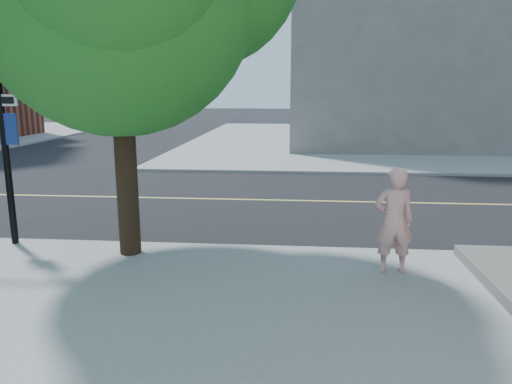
# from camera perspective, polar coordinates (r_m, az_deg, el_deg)

# --- Properties ---
(ground) EXTENTS (140.00, 140.00, 0.00)m
(ground) POSITION_cam_1_polar(r_m,az_deg,el_deg) (11.23, -24.36, -5.58)
(ground) COLOR black
(ground) RESTS_ON ground
(road_ew) EXTENTS (140.00, 9.00, 0.01)m
(road_ew) POSITION_cam_1_polar(r_m,az_deg,el_deg) (15.17, -16.14, -0.58)
(road_ew) COLOR black
(road_ew) RESTS_ON ground
(sidewalk_ne) EXTENTS (29.00, 25.00, 0.12)m
(sidewalk_ne) POSITION_cam_1_polar(r_m,az_deg,el_deg) (31.98, 19.69, 5.70)
(sidewalk_ne) COLOR gray
(sidewalk_ne) RESTS_ON ground
(filler_ne) EXTENTS (18.00, 16.00, 14.00)m
(filler_ne) POSITION_cam_1_polar(r_m,az_deg,el_deg) (32.68, 21.27, 18.14)
(filler_ne) COLOR slate
(filler_ne) RESTS_ON sidewalk_ne
(man_on_phone) EXTENTS (0.68, 0.46, 1.81)m
(man_on_phone) POSITION_cam_1_polar(r_m,az_deg,el_deg) (8.48, 15.76, -3.23)
(man_on_phone) COLOR #F6A8A3
(man_on_phone) RESTS_ON sidewalk_se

